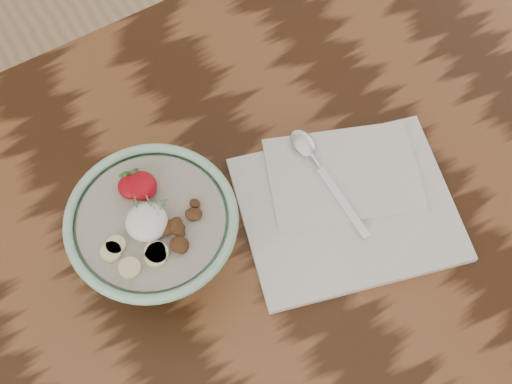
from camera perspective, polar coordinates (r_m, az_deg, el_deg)
table at (r=103.31cm, az=-8.23°, el=-10.89°), size 160.00×90.00×75.00cm
breakfast_bowl at (r=90.21cm, az=-8.04°, el=-3.38°), size 21.09×21.09×13.76cm
napkin at (r=99.10cm, az=7.26°, el=-0.76°), size 33.85×30.03×1.76cm
spoon at (r=100.20cm, az=4.55°, el=2.76°), size 3.27×19.00×0.99cm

